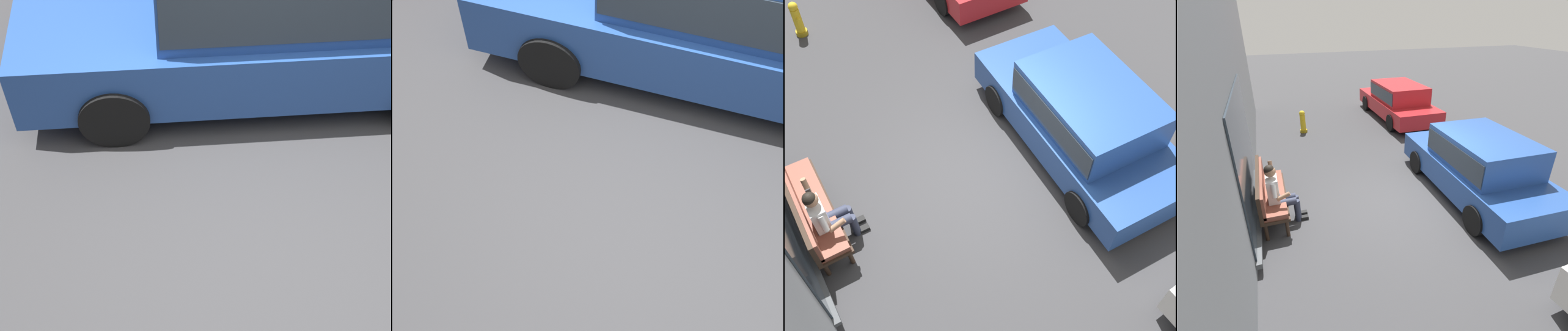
{
  "view_description": "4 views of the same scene",
  "coord_description": "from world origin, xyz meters",
  "views": [
    {
      "loc": [
        0.93,
        2.6,
        3.95
      ],
      "look_at": [
        0.65,
        0.16,
        0.94
      ],
      "focal_mm": 55.0,
      "sensor_mm": 36.0,
      "label": 1
    },
    {
      "loc": [
        -0.11,
        2.6,
        4.43
      ],
      "look_at": [
        0.42,
        0.63,
        1.23
      ],
      "focal_mm": 55.0,
      "sensor_mm": 36.0,
      "label": 2
    },
    {
      "loc": [
        -4.26,
        2.6,
        6.97
      ],
      "look_at": [
        -0.31,
        0.29,
        0.84
      ],
      "focal_mm": 45.0,
      "sensor_mm": 36.0,
      "label": 3
    },
    {
      "loc": [
        -5.4,
        2.6,
        3.92
      ],
      "look_at": [
        0.5,
        0.56,
        0.78
      ],
      "focal_mm": 28.0,
      "sensor_mm": 36.0,
      "label": 4
    }
  ],
  "objects": [
    {
      "name": "ground_plane",
      "position": [
        0.0,
        0.0,
        0.0
      ],
      "size": [
        60.0,
        60.0,
        0.0
      ],
      "primitive_type": "plane",
      "color": "#38383A"
    }
  ]
}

